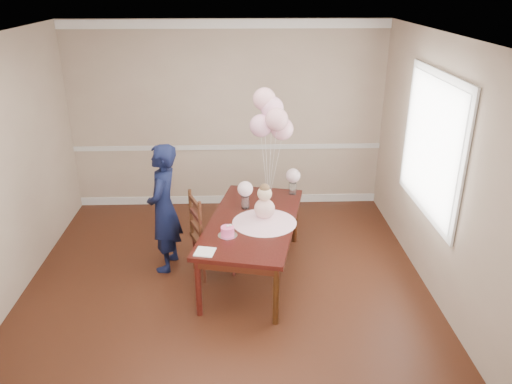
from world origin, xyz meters
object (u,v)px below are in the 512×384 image
dining_table_top (253,221)px  dining_chair_seat (213,238)px  woman (164,208)px  birthday_cake (228,231)px

dining_table_top → dining_chair_seat: 0.52m
dining_table_top → woman: (-1.01, 0.20, 0.08)m
dining_table_top → birthday_cake: 0.47m
dining_chair_seat → woman: woman is taller
dining_table_top → woman: woman is taller
dining_chair_seat → woman: bearing=145.0°
dining_table_top → birthday_cake: bearing=-114.0°
dining_chair_seat → birthday_cake: bearing=-89.4°
birthday_cake → woman: (-0.74, 0.57, 0.01)m
woman → dining_chair_seat: bearing=85.1°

